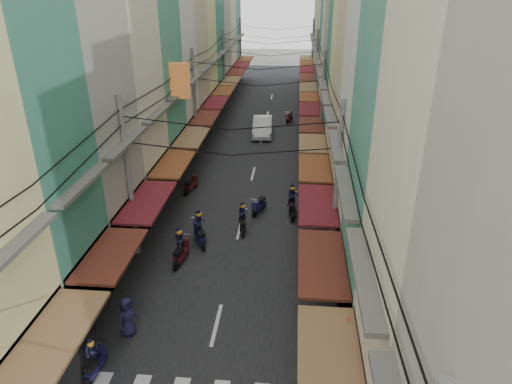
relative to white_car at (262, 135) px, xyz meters
The scene contains 14 objects.
ground 23.21m from the white_car, 89.95° to the right, with size 160.00×160.00×0.00m, color slate.
road 3.21m from the white_car, 89.66° to the right, with size 10.00×80.00×0.02m, color black.
sidewalk_left 7.23m from the white_car, 153.64° to the right, with size 3.00×80.00×0.06m, color slate.
sidewalk_right 7.27m from the white_car, 26.23° to the right, with size 3.00×80.00×0.06m, color slate.
building_row_left 14.22m from the white_car, 139.91° to the right, with size 7.80×67.67×23.70m.
building_row_right 14.05m from the white_car, 40.45° to the right, with size 7.80×68.98×22.59m.
utility_poles 10.52m from the white_car, 89.86° to the right, with size 10.20×66.13×8.20m.
white_car is the anchor object (origin of this frame).
bicycle 26.94m from the white_car, 76.64° to the right, with size 0.61×1.63×1.12m, color black.
moving_scooters 16.86m from the white_car, 91.94° to the right, with size 7.23×34.18×2.01m.
parked_scooters 27.56m from the white_car, 80.39° to the right, with size 12.90×15.58×1.01m.
pedestrians 20.53m from the white_car, 100.42° to the right, with size 11.98×15.55×2.25m.
market_umbrella 24.64m from the white_car, 75.88° to the right, with size 2.25×2.25×2.37m.
traffic_sign 28.53m from the white_car, 80.28° to the right, with size 0.10×0.68×3.09m.
Camera 1 is at (2.88, -16.31, 12.73)m, focal length 32.00 mm.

